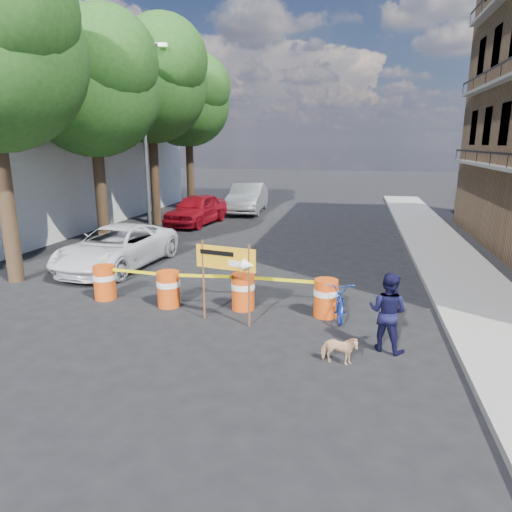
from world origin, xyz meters
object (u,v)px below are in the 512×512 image
at_px(barrel_mid_right, 243,291).
at_px(bicycle, 338,280).
at_px(dog, 339,350).
at_px(sedan_red, 197,209).
at_px(sedan_silver, 248,198).
at_px(barrel_far_right, 326,297).
at_px(barrel_far_left, 105,282).
at_px(pedestrian, 388,312).
at_px(suv_white, 117,247).
at_px(detour_sign, 233,265).
at_px(barrel_mid_left, 169,288).

height_order(barrel_mid_right, bicycle, bicycle).
height_order(bicycle, dog, bicycle).
height_order(sedan_red, sedan_silver, sedan_silver).
relative_size(barrel_far_right, sedan_red, 0.20).
bearing_deg(barrel_far_left, dog, -21.37).
xyz_separation_m(barrel_far_left, sedan_red, (-1.43, 11.22, 0.29)).
distance_m(pedestrian, sedan_silver, 18.71).
bearing_deg(dog, barrel_mid_right, 49.79).
relative_size(barrel_mid_right, sedan_silver, 0.18).
relative_size(suv_white, sedan_red, 1.10).
distance_m(barrel_mid_right, bicycle, 2.32).
height_order(detour_sign, sedan_red, detour_sign).
bearing_deg(dog, sedan_red, 34.05).
xyz_separation_m(barrel_mid_left, dog, (4.30, -2.24, -0.18)).
height_order(detour_sign, bicycle, detour_sign).
height_order(bicycle, sedan_silver, bicycle).
distance_m(detour_sign, suv_white, 6.36).
height_order(barrel_far_left, pedestrian, pedestrian).
height_order(barrel_far_left, barrel_far_right, same).
bearing_deg(dog, pedestrian, -41.91).
bearing_deg(pedestrian, dog, 66.68).
bearing_deg(pedestrian, detour_sign, 12.38).
distance_m(bicycle, suv_white, 7.80).
height_order(barrel_far_left, dog, barrel_far_left).
height_order(dog, suv_white, suv_white).
distance_m(barrel_mid_left, bicycle, 4.18).
relative_size(detour_sign, sedan_red, 0.42).
height_order(detour_sign, sedan_silver, detour_sign).
height_order(barrel_far_left, sedan_red, sedan_red).
height_order(dog, sedan_silver, sedan_silver).
bearing_deg(barrel_far_right, pedestrian, -50.47).
xyz_separation_m(barrel_mid_left, sedan_red, (-3.29, 11.40, 0.29)).
distance_m(barrel_mid_left, barrel_mid_right, 1.88).
distance_m(barrel_mid_left, detour_sign, 2.23).
bearing_deg(barrel_mid_right, barrel_mid_left, -173.71).
xyz_separation_m(barrel_mid_right, dog, (2.43, -2.44, -0.18)).
xyz_separation_m(barrel_far_right, detour_sign, (-2.00, -0.92, 0.91)).
height_order(barrel_mid_left, barrel_far_right, same).
bearing_deg(sedan_red, suv_white, -81.92).
xyz_separation_m(pedestrian, dog, (-0.88, -0.82, -0.51)).
bearing_deg(sedan_silver, dog, -75.01).
bearing_deg(sedan_red, bicycle, -49.48).
distance_m(detour_sign, bicycle, 2.53).
bearing_deg(barrel_mid_left, pedestrian, -15.25).
distance_m(pedestrian, bicycle, 1.95).
distance_m(pedestrian, suv_white, 9.44).
bearing_deg(sedan_silver, sedan_red, -112.11).
bearing_deg(suv_white, barrel_far_left, -61.65).
bearing_deg(bicycle, barrel_far_right, -171.40).
relative_size(bicycle, dog, 2.56).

